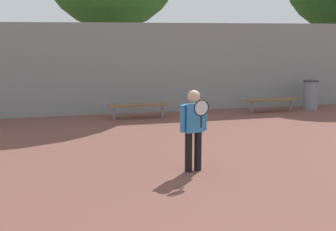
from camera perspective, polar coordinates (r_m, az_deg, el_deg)
The scene contains 5 objects.
tennis_player at distance 8.73m, azimuth 3.16°, elevation -1.23°, with size 0.56×0.45×1.54m.
bench_courtside_near at distance 15.74m, azimuth 12.52°, elevation 1.82°, with size 1.75×0.40×0.43m.
bench_courtside_far at distance 14.25m, azimuth -3.64°, elevation 1.20°, with size 1.87×0.40×0.43m.
trash_bin at distance 16.65m, azimuth 16.98°, elevation 2.43°, with size 0.52×0.52×0.98m.
back_fence at distance 15.03m, azimuth -6.06°, elevation 5.69°, with size 26.07×0.06×2.89m.
Camera 1 is at (-2.33, -1.68, 2.60)m, focal length 50.00 mm.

